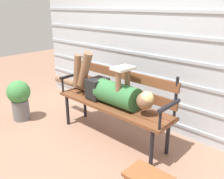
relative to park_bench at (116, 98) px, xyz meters
name	(u,v)px	position (x,y,z in m)	size (l,w,h in m)	color
ground_plane	(106,141)	(0.00, -0.18, -0.52)	(12.00, 12.00, 0.00)	#936B56
house_siding	(147,33)	(0.00, 0.61, 0.74)	(4.27, 0.08, 2.53)	#B2BCC6
park_bench	(116,98)	(0.00, 0.00, 0.00)	(1.60, 0.43, 0.92)	brown
reclining_person	(109,89)	(-0.06, -0.06, 0.12)	(1.79, 0.28, 0.61)	#33703D
potted_plant	(19,98)	(-1.34, -0.60, -0.18)	(0.33, 0.33, 0.60)	slate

